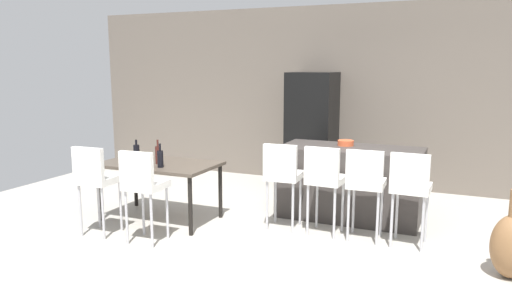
{
  "coord_description": "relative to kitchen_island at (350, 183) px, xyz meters",
  "views": [
    {
      "loc": [
        1.64,
        -5.22,
        1.96
      ],
      "look_at": [
        -0.81,
        0.36,
        0.85
      ],
      "focal_mm": 34.42,
      "sensor_mm": 36.0,
      "label": 1
    }
  ],
  "objects": [
    {
      "name": "ground_plane",
      "position": [
        -0.28,
        -0.88,
        -0.46
      ],
      "size": [
        10.0,
        10.0,
        0.0
      ],
      "primitive_type": "plane",
      "color": "#ADA89E"
    },
    {
      "name": "back_wall",
      "position": [
        -0.28,
        1.83,
        0.99
      ],
      "size": [
        10.0,
        0.12,
        2.9
      ],
      "primitive_type": "cube",
      "color": "#665B51",
      "rests_on": "ground_plane"
    },
    {
      "name": "kitchen_island",
      "position": [
        0.0,
        0.0,
        0.0
      ],
      "size": [
        1.78,
        0.82,
        0.92
      ],
      "primitive_type": "cube",
      "color": "#383330",
      "rests_on": "ground_plane"
    },
    {
      "name": "bar_chair_left",
      "position": [
        -0.63,
        -0.79,
        0.24
      ],
      "size": [
        0.42,
        0.42,
        1.05
      ],
      "color": "white",
      "rests_on": "ground_plane"
    },
    {
      "name": "bar_chair_middle",
      "position": [
        -0.12,
        -0.79,
        0.24
      ],
      "size": [
        0.42,
        0.42,
        1.05
      ],
      "color": "white",
      "rests_on": "ground_plane"
    },
    {
      "name": "bar_chair_right",
      "position": [
        0.35,
        -0.79,
        0.24
      ],
      "size": [
        0.42,
        0.42,
        1.05
      ],
      "color": "white",
      "rests_on": "ground_plane"
    },
    {
      "name": "bar_chair_far",
      "position": [
        0.83,
        -0.79,
        0.24
      ],
      "size": [
        0.41,
        0.41,
        1.05
      ],
      "color": "white",
      "rests_on": "ground_plane"
    },
    {
      "name": "dining_table",
      "position": [
        -2.19,
        -1.06,
        0.21
      ],
      "size": [
        1.46,
        0.86,
        0.74
      ],
      "color": "#4C4238",
      "rests_on": "ground_plane"
    },
    {
      "name": "dining_chair_near",
      "position": [
        -2.52,
        -1.85,
        0.24
      ],
      "size": [
        0.41,
        0.41,
        1.05
      ],
      "color": "white",
      "rests_on": "ground_plane"
    },
    {
      "name": "dining_chair_far",
      "position": [
        -1.86,
        -1.85,
        0.24
      ],
      "size": [
        0.42,
        0.42,
        1.05
      ],
      "color": "white",
      "rests_on": "ground_plane"
    },
    {
      "name": "wine_bottle_near",
      "position": [
        -2.55,
        -1.04,
        0.39
      ],
      "size": [
        0.08,
        0.08,
        0.27
      ],
      "color": "black",
      "rests_on": "dining_table"
    },
    {
      "name": "wine_bottle_middle",
      "position": [
        -2.01,
        -1.29,
        0.39
      ],
      "size": [
        0.07,
        0.07,
        0.29
      ],
      "color": "black",
      "rests_on": "dining_table"
    },
    {
      "name": "wine_bottle_far",
      "position": [
        -2.16,
        -1.12,
        0.4
      ],
      "size": [
        0.07,
        0.07,
        0.3
      ],
      "color": "#471E19",
      "rests_on": "dining_table"
    },
    {
      "name": "wine_glass_left",
      "position": [
        -2.34,
        -1.34,
        0.4
      ],
      "size": [
        0.07,
        0.07,
        0.17
      ],
      "color": "silver",
      "rests_on": "dining_table"
    },
    {
      "name": "refrigerator",
      "position": [
        -0.96,
        1.39,
        0.46
      ],
      "size": [
        0.72,
        0.68,
        1.84
      ],
      "primitive_type": "cube",
      "color": "black",
      "rests_on": "ground_plane"
    },
    {
      "name": "fruit_bowl",
      "position": [
        -0.1,
        0.12,
        0.5
      ],
      "size": [
        0.21,
        0.21,
        0.07
      ],
      "primitive_type": "cylinder",
      "color": "#C6512D",
      "rests_on": "kitchen_island"
    },
    {
      "name": "floor_vase",
      "position": [
        1.8,
        -1.22,
        -0.14
      ],
      "size": [
        0.38,
        0.38,
        0.84
      ],
      "color": "brown",
      "rests_on": "ground_plane"
    }
  ]
}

